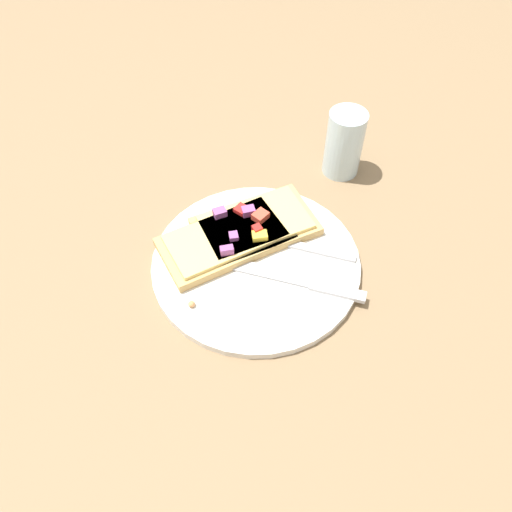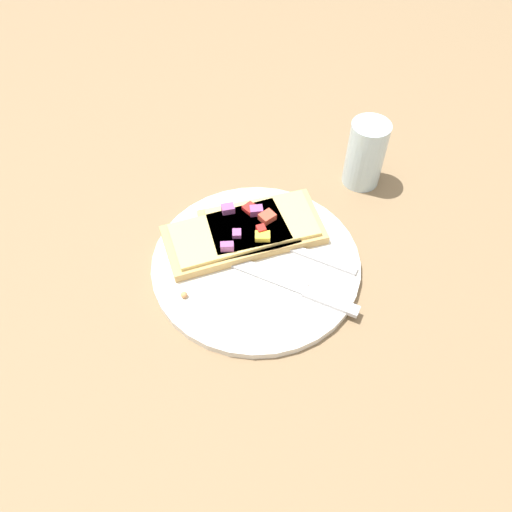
{
  "view_description": "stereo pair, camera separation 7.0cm",
  "coord_description": "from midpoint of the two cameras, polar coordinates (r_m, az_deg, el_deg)",
  "views": [
    {
      "loc": [
        -0.19,
        0.39,
        0.57
      ],
      "look_at": [
        0.0,
        0.0,
        0.02
      ],
      "focal_mm": 35.0,
      "sensor_mm": 36.0,
      "label": 1
    },
    {
      "loc": [
        -0.25,
        0.35,
        0.57
      ],
      "look_at": [
        0.0,
        0.0,
        0.02
      ],
      "focal_mm": 35.0,
      "sensor_mm": 36.0,
      "label": 2
    }
  ],
  "objects": [
    {
      "name": "ground_plane",
      "position": [
        0.71,
        -2.79,
        -1.27
      ],
      "size": [
        4.0,
        4.0,
        0.0
      ],
      "primitive_type": "plane",
      "color": "#7F6647"
    },
    {
      "name": "plate",
      "position": [
        0.71,
        -2.81,
        -0.98
      ],
      "size": [
        0.3,
        0.3,
        0.01
      ],
      "color": "silver",
      "rests_on": "ground"
    },
    {
      "name": "fork",
      "position": [
        0.72,
        -0.4,
        1.58
      ],
      "size": [
        0.21,
        0.05,
        0.01
      ],
      "rotation": [
        0.0,
        0.0,
        6.45
      ],
      "color": "#B7B7BC",
      "rests_on": "plate"
    },
    {
      "name": "knife",
      "position": [
        0.68,
        2.71,
        -3.03
      ],
      "size": [
        0.2,
        0.05,
        0.01
      ],
      "rotation": [
        0.0,
        0.0,
        6.46
      ],
      "color": "#B7B7BC",
      "rests_on": "plate"
    },
    {
      "name": "pizza_slice_main",
      "position": [
        0.72,
        -6.21,
        1.71
      ],
      "size": [
        0.19,
        0.21,
        0.03
      ],
      "rotation": [
        0.0,
        0.0,
        0.96
      ],
      "color": "tan",
      "rests_on": "plate"
    },
    {
      "name": "pizza_slice_corner",
      "position": [
        0.73,
        -2.83,
        3.4
      ],
      "size": [
        0.19,
        0.2,
        0.03
      ],
      "rotation": [
        0.0,
        0.0,
        0.89
      ],
      "color": "tan",
      "rests_on": "plate"
    },
    {
      "name": "crumb_scatter",
      "position": [
        0.69,
        -9.33,
        -2.8
      ],
      "size": [
        0.05,
        0.17,
        0.01
      ],
      "color": "tan",
      "rests_on": "plate"
    },
    {
      "name": "drinking_glass",
      "position": [
        0.82,
        7.61,
        12.51
      ],
      "size": [
        0.06,
        0.06,
        0.11
      ],
      "color": "silver",
      "rests_on": "ground"
    }
  ]
}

